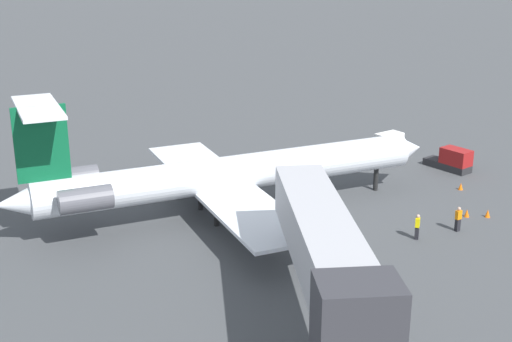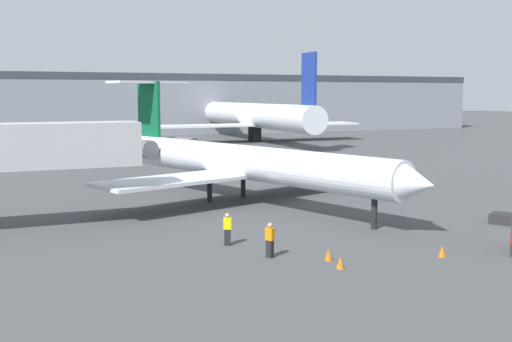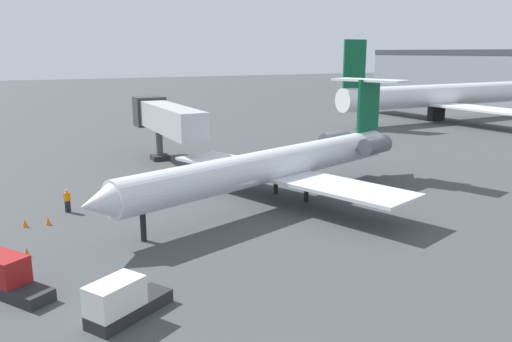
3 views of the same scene
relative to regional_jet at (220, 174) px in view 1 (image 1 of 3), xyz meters
The scene contains 10 objects.
ground_plane 5.81m from the regional_jet, 70.62° to the right, with size 400.00×400.00×0.10m, color #424447.
regional_jet is the anchor object (origin of this frame).
jet_bridge 17.55m from the regional_jet, 165.60° to the right, with size 15.90×3.23×6.44m.
ground_crew_marshaller 13.56m from the regional_jet, 112.18° to the right, with size 0.47×0.40×1.69m.
ground_crew_loader 16.11m from the regional_jet, 104.54° to the right, with size 0.42×0.48×1.69m.
baggage_tug_lead 20.20m from the regional_jet, 49.03° to the right, with size 3.27×4.15×1.90m.
baggage_tug_trailing 21.32m from the regional_jet, 66.67° to the right, with size 4.11×3.38×1.90m.
traffic_cone_near 17.28m from the regional_jet, 95.60° to the right, with size 0.36×0.36×0.55m.
traffic_cone_mid 19.09m from the regional_jet, 78.74° to the right, with size 0.36×0.36×0.55m.
traffic_cone_far 18.68m from the regional_jet, 95.75° to the right, with size 0.36×0.36×0.55m.
Camera 1 is at (-46.56, 5.84, 18.30)m, focal length 48.79 mm.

